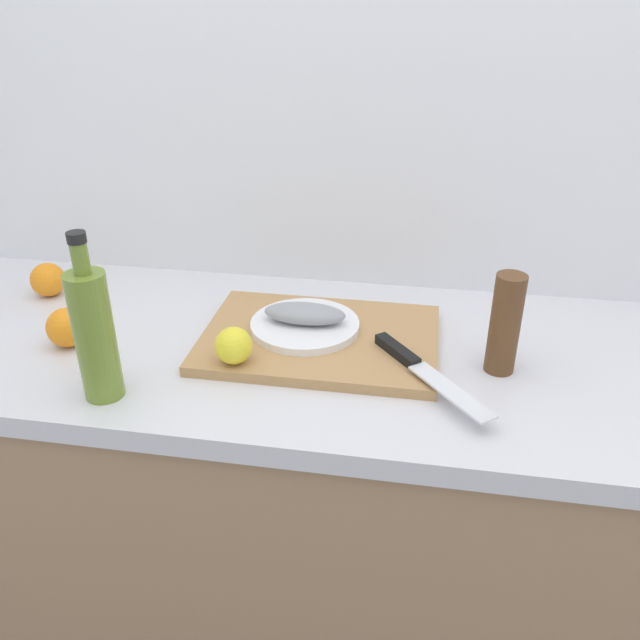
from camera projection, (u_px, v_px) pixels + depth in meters
back_wall at (409, 124)px, 1.31m from camera, size 3.20×0.05×2.50m
kitchen_counter at (378, 530)px, 1.40m from camera, size 2.00×0.60×0.90m
cutting_board at (320, 339)px, 1.21m from camera, size 0.44×0.31×0.02m
white_plate at (305, 325)px, 1.22m from camera, size 0.21×0.21×0.01m
fish_fillet at (305, 313)px, 1.21m from camera, size 0.16×0.07×0.04m
chef_knife at (416, 365)px, 1.10m from camera, size 0.21×0.24×0.02m
lemon_0 at (234, 346)px, 1.11m from camera, size 0.07×0.07×0.07m
olive_oil_bottle at (94, 333)px, 1.01m from camera, size 0.06×0.06×0.28m
orange_0 at (48, 280)px, 1.39m from camera, size 0.07×0.07×0.07m
orange_1 at (67, 327)px, 1.20m from camera, size 0.07×0.07×0.07m
pepper_mill at (505, 324)px, 1.09m from camera, size 0.05×0.05×0.18m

